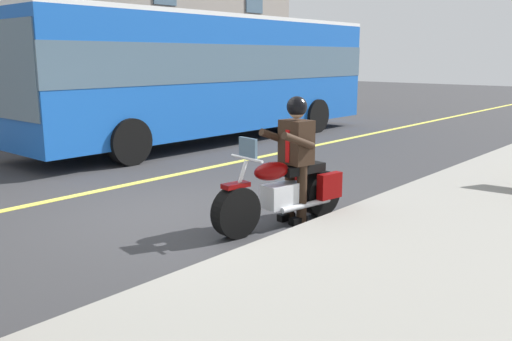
{
  "coord_description": "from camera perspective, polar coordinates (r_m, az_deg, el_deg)",
  "views": [
    {
      "loc": [
        4.91,
        5.97,
        2.26
      ],
      "look_at": [
        -0.47,
        1.25,
        0.75
      ],
      "focal_mm": 38.03,
      "sensor_mm": 36.0,
      "label": 1
    }
  ],
  "objects": [
    {
      "name": "bus_near",
      "position": [
        14.83,
        -4.77,
        10.38
      ],
      "size": [
        11.05,
        2.7,
        3.3
      ],
      "color": "blue",
      "rests_on": "ground_plane"
    },
    {
      "name": "motorcycle_main",
      "position": [
        7.37,
        3.07,
        -2.3
      ],
      "size": [
        2.22,
        0.8,
        1.26
      ],
      "color": "black",
      "rests_on": "ground_plane"
    },
    {
      "name": "rider_main",
      "position": [
        7.38,
        4.17,
        2.34
      ],
      "size": [
        0.68,
        0.61,
        1.74
      ],
      "color": "black",
      "rests_on": "ground_plane"
    },
    {
      "name": "lane_center_stripe",
      "position": [
        9.62,
        -16.61,
        -2.14
      ],
      "size": [
        60.0,
        0.16,
        0.01
      ],
      "primitive_type": "cube",
      "color": "#E5DB4C",
      "rests_on": "ground_plane"
    },
    {
      "name": "ground_plane",
      "position": [
        8.05,
        -8.94,
        -4.54
      ],
      "size": [
        80.0,
        80.0,
        0.0
      ],
      "primitive_type": "plane",
      "color": "#333335"
    },
    {
      "name": "sidewalk_curb",
      "position": [
        5.57,
        23.1,
        -12.19
      ],
      "size": [
        60.0,
        5.0,
        0.15
      ],
      "primitive_type": "cube",
      "color": "gray",
      "rests_on": "ground_plane"
    }
  ]
}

